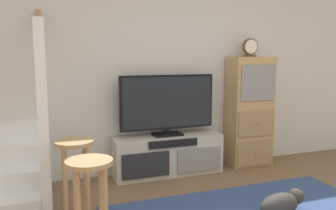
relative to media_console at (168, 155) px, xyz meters
name	(u,v)px	position (x,y,z in m)	size (l,w,h in m)	color
back_wall	(183,66)	(0.30, 0.27, 1.10)	(6.40, 0.12, 2.70)	beige
media_console	(168,155)	(0.00, 0.00, 0.00)	(1.37, 0.38, 0.50)	#BCB29E
television	(167,103)	(0.00, 0.02, 0.65)	(1.20, 0.22, 0.75)	black
side_cabinet	(249,112)	(1.17, 0.01, 0.48)	(0.58, 0.38, 1.47)	tan
desk_clock	(250,48)	(1.14, 0.00, 1.34)	(0.22, 0.08, 0.24)	#4C3823
bar_stool_near	(90,186)	(-1.15, -1.52, 0.30)	(0.34, 0.34, 0.74)	#A37A4C
bar_stool_far	(75,162)	(-1.20, -0.88, 0.30)	(0.34, 0.34, 0.74)	#A37A4C
dog	(282,204)	(0.60, -1.45, -0.13)	(0.54, 0.26, 0.23)	#332D28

